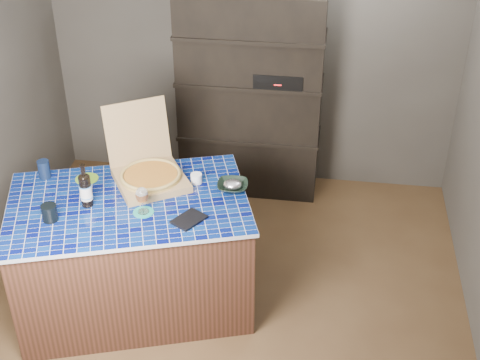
% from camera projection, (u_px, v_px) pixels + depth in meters
% --- Properties ---
extents(room, '(3.50, 3.50, 3.50)m').
position_uv_depth(room, '(218.00, 147.00, 4.19)').
color(room, brown).
rests_on(room, ground).
extents(shelving_unit, '(1.20, 0.41, 1.80)m').
position_uv_depth(shelving_unit, '(250.00, 96.00, 5.66)').
color(shelving_unit, black).
rests_on(shelving_unit, floor).
extents(kitchen_island, '(1.79, 1.43, 0.86)m').
position_uv_depth(kitchen_island, '(133.00, 253.00, 4.61)').
color(kitchen_island, '#4D291E').
rests_on(kitchen_island, floor).
extents(pizza_box, '(0.67, 0.70, 0.49)m').
position_uv_depth(pizza_box, '(149.00, 173.00, 4.55)').
color(pizza_box, '#94774C').
rests_on(pizza_box, kitchen_island).
extents(mead_bottle, '(0.08, 0.08, 0.31)m').
position_uv_depth(mead_bottle, '(86.00, 189.00, 4.28)').
color(mead_bottle, black).
rests_on(mead_bottle, kitchen_island).
extents(teal_trivet, '(0.13, 0.13, 0.01)m').
position_uv_depth(teal_trivet, '(143.00, 212.00, 4.27)').
color(teal_trivet, teal).
rests_on(teal_trivet, kitchen_island).
extents(wine_glass, '(0.08, 0.08, 0.18)m').
position_uv_depth(wine_glass, '(142.00, 196.00, 4.20)').
color(wine_glass, white).
rests_on(wine_glass, teal_trivet).
extents(tumbler, '(0.10, 0.10, 0.11)m').
position_uv_depth(tumbler, '(49.00, 213.00, 4.18)').
color(tumbler, black).
rests_on(tumbler, kitchen_island).
extents(dvd_case, '(0.23, 0.25, 0.02)m').
position_uv_depth(dvd_case, '(189.00, 219.00, 4.19)').
color(dvd_case, black).
rests_on(dvd_case, kitchen_island).
extents(bowl, '(0.22, 0.22, 0.05)m').
position_uv_depth(bowl, '(233.00, 186.00, 4.49)').
color(bowl, black).
rests_on(bowl, kitchen_island).
extents(foil_contents, '(0.13, 0.11, 0.06)m').
position_uv_depth(foil_contents, '(233.00, 184.00, 4.48)').
color(foil_contents, silver).
rests_on(foil_contents, bowl).
extents(white_jar, '(0.08, 0.08, 0.07)m').
position_uv_depth(white_jar, '(196.00, 178.00, 4.56)').
color(white_jar, white).
rests_on(white_jar, kitchen_island).
extents(navy_cup, '(0.08, 0.08, 0.13)m').
position_uv_depth(navy_cup, '(44.00, 169.00, 4.60)').
color(navy_cup, black).
rests_on(navy_cup, kitchen_island).
extents(green_trivet, '(0.16, 0.16, 0.01)m').
position_uv_depth(green_trivet, '(87.00, 179.00, 4.62)').
color(green_trivet, '#69A323').
rests_on(green_trivet, kitchen_island).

